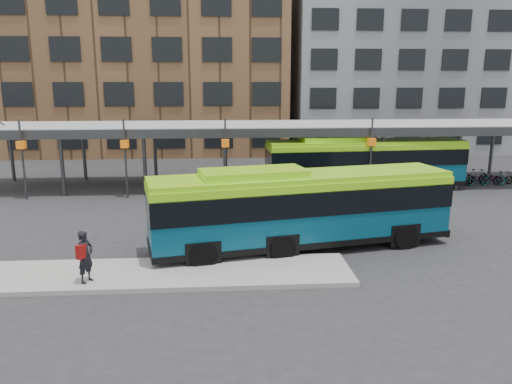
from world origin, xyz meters
name	(u,v)px	position (x,y,z in m)	size (l,w,h in m)	color
ground	(298,246)	(0.00, 0.00, 0.00)	(120.00, 120.00, 0.00)	#28282B
boarding_island	(161,274)	(-5.50, -3.00, 0.09)	(14.00, 3.00, 0.18)	gray
canopy	(269,128)	(-0.06, 12.87, 3.91)	(40.00, 6.53, 4.80)	#999B9E
building_brick	(152,39)	(-10.00, 32.00, 11.00)	(26.00, 14.00, 22.00)	brown
building_grey	(406,50)	(16.00, 32.00, 10.00)	(24.00, 14.00, 20.00)	slate
bus_front	(301,206)	(0.06, -0.21, 1.83)	(13.05, 5.26, 3.52)	#084159
bus_rear	(364,162)	(6.02, 11.12, 1.84)	(12.95, 3.58, 3.53)	#084159
pedestrian	(85,256)	(-7.96, -3.79, 1.12)	(0.70, 0.80, 1.85)	black
bike_rack	(468,178)	(13.59, 12.03, 0.46)	(6.75, 1.46, 1.07)	slate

